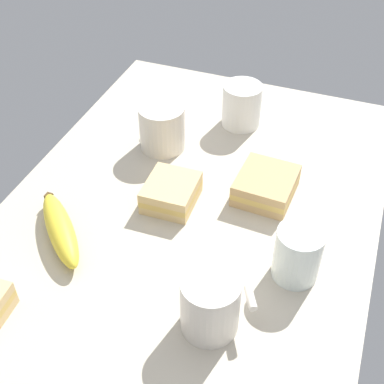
{
  "coord_description": "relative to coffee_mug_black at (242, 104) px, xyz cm",
  "views": [
    {
      "loc": [
        63.11,
        23.66,
        65.83
      ],
      "look_at": [
        0.0,
        0.0,
        5.0
      ],
      "focal_mm": 48.89,
      "sensor_mm": 36.0,
      "label": 1
    }
  ],
  "objects": [
    {
      "name": "coffee_mug_spare",
      "position": [
        49.69,
        10.24,
        0.22
      ],
      "size": [
        8.64,
        10.44,
        9.53
      ],
      "color": "silver",
      "rests_on": "tabletop"
    },
    {
      "name": "sandwich_side",
      "position": [
        27.9,
        -4.53,
        -2.48
      ],
      "size": [
        9.82,
        8.89,
        4.4
      ],
      "color": "#DBB77A",
      "rests_on": "tabletop"
    },
    {
      "name": "coffee_mug_milky",
      "position": [
        13.2,
        -12.37,
        0.05
      ],
      "size": [
        11.55,
        9.04,
        9.2
      ],
      "color": "silver",
      "rests_on": "tabletop"
    },
    {
      "name": "banana",
      "position": [
        42.43,
        -18.2,
        -2.61
      ],
      "size": [
        15.7,
        15.49,
        4.15
      ],
      "color": "yellow",
      "rests_on": "tabletop"
    },
    {
      "name": "sandwich_main",
      "position": [
        20.22,
        10.63,
        -2.48
      ],
      "size": [
        11.41,
        10.37,
        4.4
      ],
      "color": "tan",
      "rests_on": "tabletop"
    },
    {
      "name": "coffee_mug_black",
      "position": [
        0.0,
        0.0,
        0.0
      ],
      "size": [
        10.4,
        8.1,
        9.09
      ],
      "color": "white",
      "rests_on": "tabletop"
    },
    {
      "name": "glass_of_milk",
      "position": [
        36.32,
        19.47,
        -0.52
      ],
      "size": [
        7.18,
        7.18,
        9.02
      ],
      "color": "silver",
      "rests_on": "tabletop"
    },
    {
      "name": "tabletop",
      "position": [
        27.32,
        -0.82,
        -5.68
      ],
      "size": [
        90.0,
        64.0,
        2.0
      ],
      "primitive_type": "cube",
      "color": "#BCB29E",
      "rests_on": "ground"
    }
  ]
}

